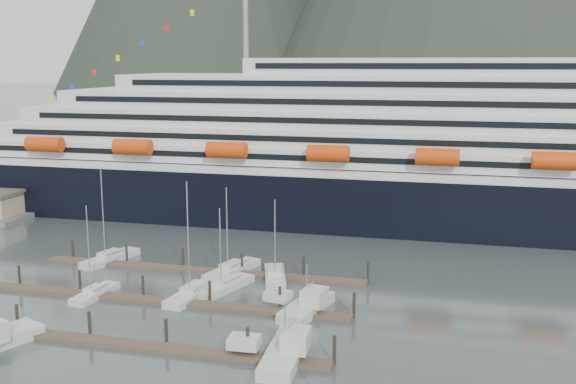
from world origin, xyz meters
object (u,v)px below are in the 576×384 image
Objects in this scene: sailboat_e at (110,259)px; trawler_e at (306,305)px; sailboat_c at (226,287)px; sailboat_f at (275,277)px; sailboat_g at (232,270)px; cruise_ship at (456,160)px; trawler_d at (284,351)px; sailboat_d at (194,293)px; sailboat_a at (95,294)px.

sailboat_e is 1.42× the size of trawler_e.
sailboat_c is 0.97× the size of sailboat_f.
cruise_ship is at bearing -21.02° from sailboat_g.
sailboat_e is 43.12m from trawler_d.
cruise_ship is at bearing -24.98° from sailboat_d.
sailboat_f is at bearing -23.96° from sailboat_c.
cruise_ship is 19.93× the size of trawler_e.
sailboat_g reaches higher than sailboat_f.
cruise_ship is at bearing -38.12° from sailboat_e.
sailboat_d reaches higher than sailboat_e.
sailboat_c is 13.20m from trawler_e.
sailboat_c is 22.61m from sailboat_e.
trawler_d is (15.80, -15.33, 0.43)m from sailboat_d.
sailboat_f is 1.13× the size of trawler_e.
sailboat_a is 30.49m from trawler_d.
trawler_e is (-16.88, -50.64, -11.19)m from cruise_ship.
sailboat_c is 0.89× the size of sailboat_g.
sailboat_g is (19.72, -1.03, -0.02)m from sailboat_e.
sailboat_d is 1.48× the size of trawler_e.
sailboat_g is at bearing 62.29° from sailboat_f.
sailboat_g reaches higher than trawler_d.
sailboat_c is (15.31, 6.71, 0.00)m from sailboat_a.
sailboat_c is at bearing 77.43° from trawler_e.
sailboat_a is 23.98m from sailboat_f.
sailboat_e is at bearing 88.02° from sailboat_c.
cruise_ship is at bearing -47.67° from sailboat_f.
sailboat_e is 35.79m from trawler_e.
trawler_e is at bearing -108.43° from cruise_ship.
sailboat_e is at bearing 66.27° from sailboat_d.
sailboat_a is at bearing -143.10° from sailboat_e.
trawler_d is at bearing -112.99° from sailboat_e.
sailboat_c reaches higher than trawler_d.
trawler_d is at bearing -107.81° from sailboat_a.
sailboat_d is (-32.00, -48.61, -11.61)m from cruise_ship.
sailboat_g is at bearing 59.03° from trawler_e.
sailboat_d is 1.38× the size of trawler_d.
sailboat_g is 1.15× the size of trawler_d.
sailboat_g is (-6.65, 1.29, 0.00)m from sailboat_f.
sailboat_c reaches higher than trawler_e.
sailboat_a is at bearing 104.32° from sailboat_f.
sailboat_a is 16.72m from sailboat_c.
sailboat_f is (26.37, -2.32, -0.02)m from sailboat_e.
sailboat_d is 1.20× the size of sailboat_g.
sailboat_a is 12.68m from sailboat_d.
cruise_ship is at bearing -13.88° from sailboat_c.
sailboat_e is at bearing 79.58° from trawler_e.
sailboat_c is 4.56m from sailboat_d.
sailboat_g is 29.29m from trawler_d.
sailboat_f reaches higher than trawler_d.
trawler_d is at bearing -179.64° from sailboat_f.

